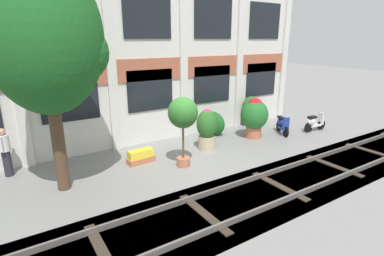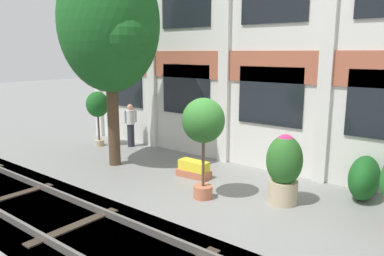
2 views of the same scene
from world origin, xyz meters
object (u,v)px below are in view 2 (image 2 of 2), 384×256
broadleaf_tree (109,26)px  topiary_hedge (364,178)px  potted_plant_tall_urn (203,125)px  potted_plant_square_trough (194,169)px  potted_plant_low_pan (98,106)px  potted_plant_glazed_jar (284,166)px  resident_by_doorway (131,124)px

broadleaf_tree → topiary_hedge: size_ratio=4.86×
potted_plant_tall_urn → topiary_hedge: bearing=37.7°
broadleaf_tree → potted_plant_tall_urn: size_ratio=2.60×
potted_plant_square_trough → potted_plant_low_pan: size_ratio=0.49×
broadleaf_tree → potted_plant_square_trough: (2.73, 0.60, -4.03)m
broadleaf_tree → potted_plant_glazed_jar: 6.48m
potted_plant_low_pan → resident_by_doorway: (1.04, 0.68, -0.66)m
resident_by_doorway → topiary_hedge: bearing=20.3°
potted_plant_square_trough → resident_by_doorway: (-4.07, 1.31, 0.64)m
potted_plant_tall_urn → broadleaf_tree: bearing=172.9°
potted_plant_glazed_jar → topiary_hedge: potted_plant_glazed_jar is taller
potted_plant_glazed_jar → topiary_hedge: 2.06m
potted_plant_glazed_jar → topiary_hedge: size_ratio=1.26×
potted_plant_glazed_jar → topiary_hedge: (1.42, 1.45, -0.38)m
potted_plant_glazed_jar → potted_plant_low_pan: 7.98m
potted_plant_square_trough → potted_plant_low_pan: bearing=172.9°
broadleaf_tree → potted_plant_tall_urn: broadleaf_tree is taller
potted_plant_tall_urn → topiary_hedge: (3.08, 2.38, -1.29)m
topiary_hedge → resident_by_doorway: bearing=179.9°
potted_plant_square_trough → potted_plant_tall_urn: bearing=-43.4°
topiary_hedge → broadleaf_tree: bearing=-164.7°
potted_plant_square_trough → resident_by_doorway: 4.32m
potted_plant_low_pan → potted_plant_square_trough: bearing=-7.1°
potted_plant_square_trough → potted_plant_tall_urn: 2.24m
potted_plant_glazed_jar → potted_plant_square_trough: 2.89m
broadleaf_tree → resident_by_doorway: (-1.35, 1.91, -3.39)m
broadleaf_tree → topiary_hedge: bearing=15.3°
potted_plant_tall_urn → resident_by_doorway: (-5.21, 2.39, -0.96)m
potted_plant_glazed_jar → potted_plant_tall_urn: potted_plant_tall_urn is taller
potted_plant_low_pan → topiary_hedge: size_ratio=1.57×
broadleaf_tree → resident_by_doorway: 4.12m
potted_plant_square_trough → potted_plant_low_pan: (-5.11, 0.63, 1.30)m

